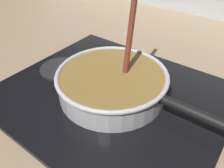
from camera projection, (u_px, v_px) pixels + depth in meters
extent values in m
cube|color=#9E8466|center=(90.00, 110.00, 0.58)|extent=(2.40, 1.60, 0.04)
cube|color=black|center=(112.00, 95.00, 0.58)|extent=(0.56, 0.48, 0.01)
torus|color=#592D0C|center=(112.00, 92.00, 0.58)|extent=(0.16, 0.16, 0.01)
cylinder|color=#262628|center=(61.00, 68.00, 0.67)|extent=(0.13, 0.13, 0.01)
cylinder|color=silver|center=(112.00, 84.00, 0.56)|extent=(0.27, 0.27, 0.06)
cylinder|color=olive|center=(112.00, 83.00, 0.56)|extent=(0.26, 0.26, 0.05)
torus|color=silver|center=(112.00, 74.00, 0.55)|extent=(0.28, 0.28, 0.01)
cylinder|color=black|center=(197.00, 114.00, 0.45)|extent=(0.16, 0.02, 0.02)
cylinder|color=beige|center=(113.00, 78.00, 0.55)|extent=(0.03, 0.03, 0.01)
cylinder|color=beige|center=(117.00, 64.00, 0.60)|extent=(0.03, 0.03, 0.01)
cylinder|color=beige|center=(131.00, 89.00, 0.51)|extent=(0.03, 0.03, 0.01)
cylinder|color=#E5CC7A|center=(145.00, 87.00, 0.52)|extent=(0.03, 0.03, 0.01)
cylinder|color=beige|center=(94.00, 89.00, 0.52)|extent=(0.03, 0.03, 0.01)
cylinder|color=#EDD88C|center=(128.00, 70.00, 0.58)|extent=(0.03, 0.03, 0.01)
cylinder|color=#EDD88C|center=(101.00, 67.00, 0.59)|extent=(0.03, 0.03, 0.01)
cylinder|color=#E5CC7A|center=(106.00, 95.00, 0.50)|extent=(0.03, 0.03, 0.01)
cylinder|color=maroon|center=(131.00, 30.00, 0.52)|extent=(0.04, 0.09, 0.23)
cube|color=brown|center=(124.00, 78.00, 0.56)|extent=(0.04, 0.05, 0.01)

